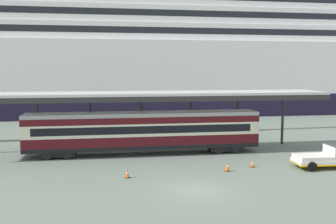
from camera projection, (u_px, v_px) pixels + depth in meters
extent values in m
plane|color=slate|center=(198.00, 190.00, 25.39)|extent=(400.00, 400.00, 0.00)
cube|color=black|center=(95.00, 102.00, 72.97)|extent=(127.46, 24.35, 3.95)
cube|color=silver|center=(95.00, 68.00, 72.23)|extent=(127.46, 24.35, 9.23)
cube|color=silver|center=(94.00, 36.00, 71.54)|extent=(117.26, 22.40, 2.96)
cube|color=black|center=(91.00, 29.00, 60.57)|extent=(112.16, 0.12, 1.06)
cube|color=silver|center=(94.00, 20.00, 71.21)|extent=(112.57, 21.50, 2.96)
cube|color=black|center=(91.00, 11.00, 60.68)|extent=(107.67, 0.12, 1.06)
cube|color=silver|center=(93.00, 5.00, 70.87)|extent=(107.88, 20.61, 2.96)
cube|color=#BCBCBC|center=(143.00, 94.00, 36.25)|extent=(36.42, 5.08, 0.25)
cube|color=#282828|center=(145.00, 99.00, 33.90)|extent=(36.42, 0.20, 0.50)
cylinder|color=#282828|center=(38.00, 123.00, 37.11)|extent=(0.28, 0.28, 5.77)
cylinder|color=#282828|center=(91.00, 122.00, 37.90)|extent=(0.28, 0.28, 5.77)
cylinder|color=#282828|center=(142.00, 121.00, 38.69)|extent=(0.28, 0.28, 5.77)
cylinder|color=#282828|center=(190.00, 120.00, 39.48)|extent=(0.28, 0.28, 5.77)
cylinder|color=#282828|center=(237.00, 119.00, 40.26)|extent=(0.28, 0.28, 5.77)
cylinder|color=#282828|center=(283.00, 118.00, 41.05)|extent=(0.28, 0.28, 5.77)
cube|color=black|center=(144.00, 145.00, 36.33)|extent=(22.42, 2.80, 0.40)
cube|color=#470F14|center=(144.00, 139.00, 36.25)|extent=(22.42, 2.80, 0.90)
cube|color=beige|center=(144.00, 128.00, 36.14)|extent=(22.42, 2.80, 1.20)
cube|color=black|center=(145.00, 130.00, 34.78)|extent=(20.63, 0.08, 0.72)
cube|color=#470F14|center=(144.00, 119.00, 36.03)|extent=(22.42, 2.80, 0.60)
cube|color=#A5A5A5|center=(144.00, 114.00, 35.98)|extent=(22.42, 2.69, 0.36)
cube|color=black|center=(59.00, 152.00, 35.15)|extent=(3.20, 2.35, 0.50)
cylinder|color=black|center=(47.00, 156.00, 33.86)|extent=(0.84, 0.12, 0.84)
cylinder|color=black|center=(67.00, 155.00, 34.14)|extent=(0.84, 0.12, 0.84)
cube|color=black|center=(224.00, 147.00, 37.59)|extent=(3.20, 2.35, 0.50)
cylinder|color=black|center=(218.00, 150.00, 36.31)|extent=(0.84, 0.12, 0.84)
cylinder|color=black|center=(236.00, 149.00, 36.58)|extent=(0.84, 0.12, 0.84)
cube|color=silver|center=(325.00, 161.00, 31.22)|extent=(5.26, 2.15, 0.36)
cube|color=#F2B20C|center=(325.00, 162.00, 31.24)|extent=(5.26, 2.17, 0.12)
cube|color=silver|center=(313.00, 157.00, 31.05)|extent=(2.97, 2.00, 0.36)
cylinder|color=black|center=(336.00, 160.00, 32.43)|extent=(0.81, 0.27, 0.80)
cylinder|color=black|center=(300.00, 161.00, 32.02)|extent=(0.81, 0.27, 0.80)
cylinder|color=black|center=(312.00, 167.00, 30.05)|extent=(0.81, 0.27, 0.80)
cube|color=black|center=(252.00, 167.00, 31.50)|extent=(0.36, 0.36, 0.04)
cone|color=#EA590F|center=(252.00, 163.00, 31.46)|extent=(0.30, 0.30, 0.57)
cylinder|color=white|center=(252.00, 163.00, 31.46)|extent=(0.17, 0.17, 0.08)
cube|color=black|center=(127.00, 178.00, 28.37)|extent=(0.36, 0.36, 0.04)
cone|color=#EA590F|center=(127.00, 173.00, 28.33)|extent=(0.30, 0.30, 0.66)
cylinder|color=white|center=(127.00, 173.00, 28.33)|extent=(0.17, 0.17, 0.09)
cube|color=black|center=(227.00, 171.00, 30.23)|extent=(0.36, 0.36, 0.04)
cone|color=#EA590F|center=(227.00, 166.00, 30.19)|extent=(0.30, 0.30, 0.72)
cylinder|color=white|center=(227.00, 166.00, 30.19)|extent=(0.17, 0.17, 0.10)
cylinder|color=black|center=(308.00, 160.00, 32.44)|extent=(0.44, 0.44, 0.70)
sphere|color=black|center=(308.00, 156.00, 32.40)|extent=(0.48, 0.48, 0.48)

